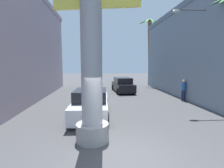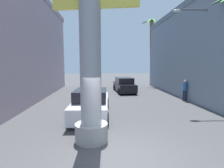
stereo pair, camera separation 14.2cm
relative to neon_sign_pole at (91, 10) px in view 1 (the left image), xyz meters
The scene contains 8 objects.
ground_plane 9.91m from the neon_sign_pole, 83.54° to the left, with size 87.98×87.98×0.00m, color #424244.
neon_sign_pole is the anchor object (origin of this frame).
street_lamp 8.93m from the neon_sign_pole, 34.39° to the left, with size 2.72×0.28×6.71m.
car_lead 5.46m from the neon_sign_pole, 92.92° to the left, with size 2.21×5.24×1.56m.
car_far 13.20m from the neon_sign_pole, 76.36° to the left, with size 2.15×4.62×1.56m.
palm_tree_far_left 16.79m from the neon_sign_pole, 110.62° to the left, with size 3.29×3.11×6.37m.
palm_tree_far_right 20.76m from the neon_sign_pole, 67.49° to the left, with size 2.99×3.06×9.61m.
pedestrian_mid_right 10.86m from the neon_sign_pole, 44.40° to the left, with size 0.40×0.40×1.73m.
Camera 1 is at (-0.76, -5.10, 2.96)m, focal length 28.00 mm.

